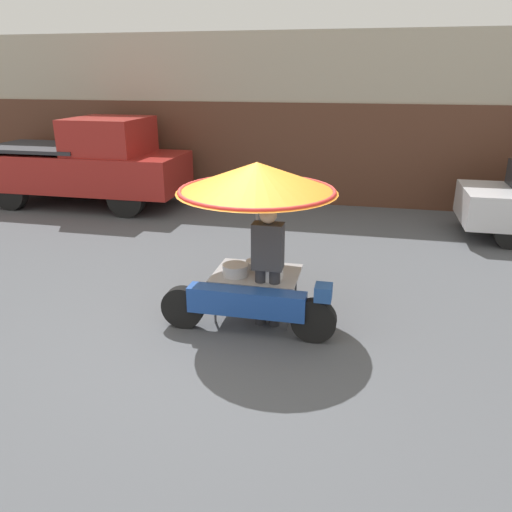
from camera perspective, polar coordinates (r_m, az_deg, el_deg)
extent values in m
plane|color=#4C4F54|center=(6.29, -3.88, -9.00)|extent=(36.00, 36.00, 0.00)
cube|color=#B2A893|center=(13.29, 5.87, 15.48)|extent=(28.00, 2.00, 3.97)
cube|color=#563323|center=(12.37, 5.13, 11.48)|extent=(23.80, 0.06, 2.40)
cylinder|color=black|center=(6.07, 6.61, -7.35)|extent=(0.55, 0.14, 0.55)
cylinder|color=black|center=(6.42, -8.34, -5.81)|extent=(0.55, 0.14, 0.55)
cube|color=#1E479E|center=(6.12, -1.10, -5.28)|extent=(1.46, 0.24, 0.32)
cube|color=#234C93|center=(5.89, 7.71, -4.15)|extent=(0.20, 0.24, 0.18)
cylinder|color=black|center=(6.94, 0.56, -3.75)|extent=(0.49, 0.14, 0.49)
cylinder|color=#515156|center=(6.29, 3.60, -6.06)|extent=(0.03, 0.03, 0.57)
cylinder|color=#515156|center=(6.95, 4.57, -3.43)|extent=(0.03, 0.03, 0.57)
cylinder|color=#515156|center=(6.49, -4.72, -5.24)|extent=(0.03, 0.03, 0.57)
cylinder|color=#515156|center=(7.13, -2.98, -2.77)|extent=(0.03, 0.03, 0.57)
cube|color=#9E9EA3|center=(6.58, 0.10, -1.98)|extent=(1.11, 0.86, 0.02)
cylinder|color=#B2B2B7|center=(6.39, 0.10, 2.60)|extent=(0.03, 0.03, 1.08)
cone|color=orange|center=(6.21, 0.10, 9.01)|extent=(2.02, 2.02, 0.37)
torus|color=red|center=(6.24, 0.10, 7.51)|extent=(1.97, 1.97, 0.05)
cylinder|color=#B7B7BC|center=(6.47, -2.36, -1.60)|extent=(0.33, 0.33, 0.15)
cylinder|color=silver|center=(6.38, 1.55, -1.49)|extent=(0.35, 0.35, 0.24)
cylinder|color=#B7B7BC|center=(6.72, -0.05, -0.94)|extent=(0.27, 0.27, 0.10)
cylinder|color=#2D2D33|center=(6.38, 0.53, -4.61)|extent=(0.14, 0.14, 0.78)
cylinder|color=#2D2D33|center=(6.35, 2.12, -4.75)|extent=(0.14, 0.14, 0.78)
cube|color=#38383D|center=(6.11, 1.37, 1.12)|extent=(0.38, 0.22, 0.58)
sphere|color=tan|center=(5.99, 1.40, 4.72)|extent=(0.21, 0.21, 0.21)
cylinder|color=black|center=(10.30, 27.16, 2.38)|extent=(0.60, 0.20, 0.60)
cylinder|color=black|center=(11.61, 25.61, 4.45)|extent=(0.60, 0.20, 0.60)
cylinder|color=black|center=(11.57, -14.64, 6.35)|extent=(0.84, 0.24, 0.84)
cylinder|color=black|center=(12.97, -11.49, 8.05)|extent=(0.84, 0.24, 0.84)
cylinder|color=black|center=(13.18, -26.32, 6.55)|extent=(0.84, 0.24, 0.84)
cylinder|color=black|center=(14.42, -22.47, 8.14)|extent=(0.84, 0.24, 0.84)
cube|color=#A3231E|center=(12.88, -19.20, 9.22)|extent=(4.95, 1.87, 0.86)
cube|color=#A3231E|center=(12.37, -16.43, 13.04)|extent=(1.68, 1.72, 0.82)
cube|color=#2D2D33|center=(13.35, -23.16, 11.39)|extent=(2.57, 1.80, 0.08)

